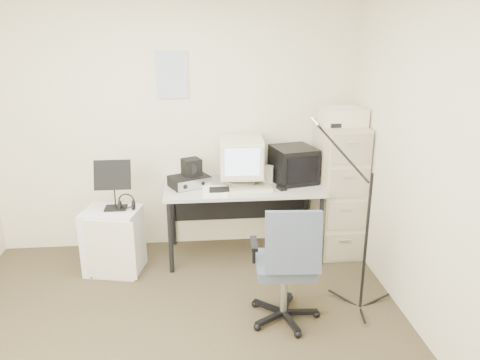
{
  "coord_description": "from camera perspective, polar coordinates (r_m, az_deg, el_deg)",
  "views": [
    {
      "loc": [
        0.19,
        -2.79,
        2.17
      ],
      "look_at": [
        0.55,
        0.95,
        0.95
      ],
      "focal_mm": 35.0,
      "sensor_mm": 36.0,
      "label": 1
    }
  ],
  "objects": [
    {
      "name": "floor",
      "position": [
        3.54,
        -7.88,
        -20.1
      ],
      "size": [
        3.6,
        3.6,
        0.01
      ],
      "primitive_type": "cube",
      "color": "#382A18",
      "rests_on": "ground"
    },
    {
      "name": "wall_back",
      "position": [
        4.68,
        -7.77,
        6.51
      ],
      "size": [
        3.6,
        0.02,
        2.5
      ],
      "primitive_type": "cube",
      "color": "beige",
      "rests_on": "ground"
    },
    {
      "name": "wall_right",
      "position": [
        3.35,
        23.5,
        0.51
      ],
      "size": [
        0.02,
        3.6,
        2.5
      ],
      "primitive_type": "cube",
      "color": "beige",
      "rests_on": "ground"
    },
    {
      "name": "wall_calendar",
      "position": [
        4.6,
        -8.3,
        12.58
      ],
      "size": [
        0.3,
        0.02,
        0.44
      ],
      "primitive_type": "cube",
      "color": "white",
      "rests_on": "wall_back"
    },
    {
      "name": "filing_cabinet",
      "position": [
        4.74,
        11.86,
        -1.1
      ],
      "size": [
        0.4,
        0.6,
        1.3
      ],
      "primitive_type": "cube",
      "color": "#CBB288",
      "rests_on": "floor"
    },
    {
      "name": "printer",
      "position": [
        4.55,
        12.48,
        7.59
      ],
      "size": [
        0.43,
        0.3,
        0.16
      ],
      "primitive_type": "cube",
      "rotation": [
        0.0,
        0.0,
        -0.05
      ],
      "color": "beige",
      "rests_on": "filing_cabinet"
    },
    {
      "name": "desk",
      "position": [
        4.63,
        0.39,
        -4.96
      ],
      "size": [
        1.5,
        0.7,
        0.73
      ],
      "primitive_type": "cube",
      "color": "beige",
      "rests_on": "floor"
    },
    {
      "name": "crt_monitor",
      "position": [
        4.5,
        0.12,
        2.31
      ],
      "size": [
        0.42,
        0.44,
        0.45
      ],
      "primitive_type": "cube",
      "rotation": [
        0.0,
        0.0,
        -0.04
      ],
      "color": "beige",
      "rests_on": "desk"
    },
    {
      "name": "crt_tv",
      "position": [
        4.6,
        6.5,
        1.9
      ],
      "size": [
        0.46,
        0.48,
        0.35
      ],
      "primitive_type": "cube",
      "rotation": [
        0.0,
        0.0,
        0.23
      ],
      "color": "black",
      "rests_on": "desk"
    },
    {
      "name": "desk_speaker",
      "position": [
        4.59,
        3.56,
        0.74
      ],
      "size": [
        0.11,
        0.11,
        0.16
      ],
      "primitive_type": "cube",
      "rotation": [
        0.0,
        0.0,
        -0.33
      ],
      "color": "beige",
      "rests_on": "desk"
    },
    {
      "name": "keyboard",
      "position": [
        4.35,
        0.89,
        -1.18
      ],
      "size": [
        0.47,
        0.19,
        0.03
      ],
      "primitive_type": "cube",
      "rotation": [
        0.0,
        0.0,
        0.06
      ],
      "color": "beige",
      "rests_on": "desk"
    },
    {
      "name": "mouse",
      "position": [
        4.4,
        5.09,
        -0.95
      ],
      "size": [
        0.09,
        0.12,
        0.03
      ],
      "primitive_type": "cube",
      "rotation": [
        0.0,
        0.0,
        0.29
      ],
      "color": "black",
      "rests_on": "desk"
    },
    {
      "name": "radio_receiver",
      "position": [
        4.49,
        -6.19,
        -0.14
      ],
      "size": [
        0.43,
        0.38,
        0.1
      ],
      "primitive_type": "cube",
      "rotation": [
        0.0,
        0.0,
        0.44
      ],
      "color": "black",
      "rests_on": "desk"
    },
    {
      "name": "radio_speaker",
      "position": [
        4.47,
        -5.93,
        1.58
      ],
      "size": [
        0.21,
        0.2,
        0.16
      ],
      "primitive_type": "cube",
      "rotation": [
        0.0,
        0.0,
        0.41
      ],
      "color": "black",
      "rests_on": "radio_receiver"
    },
    {
      "name": "papers",
      "position": [
        4.31,
        -3.06,
        -1.39
      ],
      "size": [
        0.23,
        0.31,
        0.02
      ],
      "primitive_type": "cube",
      "rotation": [
        0.0,
        0.0,
        -0.02
      ],
      "color": "white",
      "rests_on": "desk"
    },
    {
      "name": "pc_tower",
      "position": [
        4.65,
        6.82,
        -7.23
      ],
      "size": [
        0.25,
        0.45,
        0.4
      ],
      "primitive_type": "cube",
      "rotation": [
        0.0,
        0.0,
        0.14
      ],
      "color": "beige",
      "rests_on": "floor"
    },
    {
      "name": "office_chair",
      "position": [
        3.6,
        5.49,
        -9.97
      ],
      "size": [
        0.6,
        0.6,
        0.98
      ],
      "primitive_type": "cube",
      "rotation": [
        0.0,
        0.0,
        -0.07
      ],
      "color": "#4F596A",
      "rests_on": "floor"
    },
    {
      "name": "side_cart",
      "position": [
        4.51,
        -15.16,
        -7.14
      ],
      "size": [
        0.56,
        0.49,
        0.6
      ],
      "primitive_type": "cube",
      "rotation": [
        0.0,
        0.0,
        -0.22
      ],
      "color": "silver",
      "rests_on": "floor"
    },
    {
      "name": "music_stand",
      "position": [
        4.34,
        -15.13,
        -0.5
      ],
      "size": [
        0.36,
        0.29,
        0.47
      ],
      "primitive_type": "cube",
      "rotation": [
        0.0,
        0.0,
        0.43
      ],
      "color": "black",
      "rests_on": "side_cart"
    },
    {
      "name": "headphones",
      "position": [
        4.35,
        -13.66,
        -2.89
      ],
      "size": [
        0.19,
        0.19,
        0.03
      ],
      "primitive_type": "torus",
      "rotation": [
        0.0,
        0.0,
        0.19
      ],
      "color": "black",
      "rests_on": "side_cart"
    },
    {
      "name": "mic_stand",
      "position": [
        3.74,
        15.32,
        -4.99
      ],
      "size": [
        0.03,
        0.03,
        1.5
      ],
      "primitive_type": "cylinder",
      "rotation": [
        0.0,
        0.0,
        2.05
      ],
      "color": "black",
      "rests_on": "floor"
    }
  ]
}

